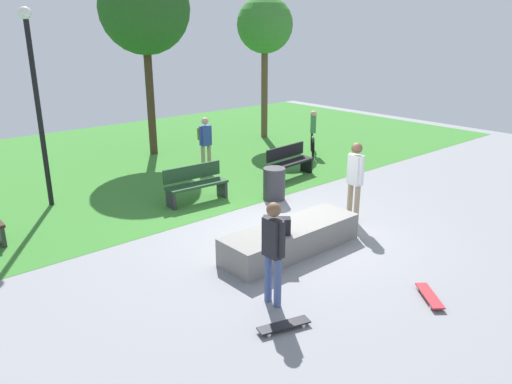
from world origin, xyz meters
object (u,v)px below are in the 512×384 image
Objects in this scene: skater_performing_trick at (273,246)px; pedestrian_with_backpack at (205,139)px; skateboard_by_ledge at (284,325)px; lamp_post at (36,92)px; park_bench_by_oak at (289,161)px; concrete_ledge at (291,238)px; park_bench_near_lamppost at (196,183)px; cyclist_on_bicycle at (313,136)px; trash_bin at (274,184)px; skateboard_spare at (430,296)px; tree_leaning_ash at (144,9)px; skater_watching at (355,176)px; backpack_on_ledge at (283,226)px; tree_young_birch at (265,26)px.

skater_performing_trick is 1.04× the size of pedestrian_with_backpack.
lamp_post reaches higher than skateboard_by_ledge.
park_bench_by_oak is 1.00× the size of pedestrian_with_backpack.
park_bench_near_lamppost is at bearing 86.08° from concrete_ledge.
concrete_ledge is 6.16m from pedestrian_with_backpack.
cyclist_on_bicycle reaches higher than skateboard_by_ledge.
pedestrian_with_backpack reaches higher than trash_bin.
tree_leaning_ash reaches higher than skateboard_spare.
skater_watching is at bearing 59.74° from skateboard_spare.
backpack_on_ledge is 0.06× the size of tree_young_birch.
backpack_on_ledge reaches higher than skateboard_spare.
park_bench_near_lamppost is at bearing 118.35° from skater_watching.
park_bench_by_oak is 6.86m from lamp_post.
concrete_ledge is 2.79m from skateboard_spare.
skater_watching is 2.40m from trash_bin.
tree_young_birch reaches higher than lamp_post.
backpack_on_ledge is at bearing -104.87° from tree_leaning_ash.
park_bench_by_oak is at bearing 34.58° from trash_bin.
concrete_ledge is at bearing -126.72° from trash_bin.
tree_leaning_ash reaches higher than trash_bin.
tree_leaning_ash is (1.54, 11.43, 4.64)m from skateboard_spare.
concrete_ledge is at bearing -175.31° from skater_watching.
park_bench_by_oak is 2.00× the size of trash_bin.
skateboard_by_ledge is at bearing -119.63° from skater_performing_trick.
tree_young_birch reaches higher than pedestrian_with_backpack.
lamp_post is (-6.10, 2.14, 2.28)m from park_bench_by_oak.
lamp_post reaches higher than skateboard_spare.
skateboard_by_ledge is at bearing -85.08° from lamp_post.
skater_watching reaches higher than park_bench_near_lamppost.
concrete_ledge is 3.96× the size of skateboard_spare.
park_bench_near_lamppost is at bearing -144.52° from tree_young_birch.
skater_watching is (2.11, 0.17, 0.81)m from concrete_ledge.
tree_young_birch is (6.63, 8.18, 3.92)m from concrete_ledge.
trash_bin is (-1.67, -1.15, -0.07)m from park_bench_by_oak.
skater_performing_trick is 9.87m from cyclist_on_bicycle.
skater_performing_trick is at bearing -159.85° from skater_watching.
skater_performing_trick is 1.04× the size of park_bench_by_oak.
skater_watching is 3.76m from park_bench_by_oak.
skater_performing_trick is 0.94× the size of skater_watching.
backpack_on_ledge is 6.43m from pedestrian_with_backpack.
trash_bin is (-0.28, 2.29, -0.67)m from skater_watching.
cyclist_on_bicycle is at bearing 54.13° from skateboard_spare.
skater_performing_trick is 7.02m from park_bench_by_oak.
skater_performing_trick is 2.70m from skateboard_spare.
cyclist_on_bicycle is at bearing -4.63° from lamp_post.
cyclist_on_bicycle is at bearing 31.58° from trash_bin.
skater_watching is (3.70, 1.36, 0.08)m from skater_performing_trick.
trash_bin is (4.44, -3.29, -2.36)m from lamp_post.
tree_leaning_ash is at bearing 89.02° from trash_bin.
cyclist_on_bicycle reaches higher than park_bench_near_lamppost.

